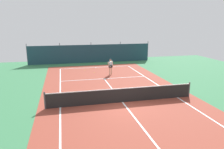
# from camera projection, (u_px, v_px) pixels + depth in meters

# --- Properties ---
(ground_plane) EXTENTS (36.00, 36.00, 0.00)m
(ground_plane) POSITION_uv_depth(u_px,v_px,m) (122.00, 102.00, 14.51)
(ground_plane) COLOR #387A4C
(court_surface) EXTENTS (11.02, 26.60, 0.01)m
(court_surface) POSITION_uv_depth(u_px,v_px,m) (122.00, 102.00, 14.51)
(court_surface) COLOR brown
(court_surface) RESTS_ON ground
(tennis_net) EXTENTS (10.12, 0.10, 1.10)m
(tennis_net) POSITION_uv_depth(u_px,v_px,m) (123.00, 95.00, 14.39)
(tennis_net) COLOR black
(tennis_net) RESTS_ON ground
(back_fence) EXTENTS (16.30, 0.98, 2.70)m
(back_fence) POSITION_uv_depth(u_px,v_px,m) (91.00, 57.00, 29.30)
(back_fence) COLOR #1E3D4C
(back_fence) RESTS_ON ground
(tennis_player) EXTENTS (0.57, 0.82, 1.64)m
(tennis_player) POSITION_uv_depth(u_px,v_px,m) (111.00, 66.00, 21.92)
(tennis_player) COLOR #D8AD8C
(tennis_player) RESTS_ON ground
(tennis_ball_near_player) EXTENTS (0.07, 0.07, 0.07)m
(tennis_ball_near_player) POSITION_uv_depth(u_px,v_px,m) (94.00, 72.00, 23.07)
(tennis_ball_near_player) COLOR #CCDB33
(tennis_ball_near_player) RESTS_ON ground
(tennis_ball_midcourt) EXTENTS (0.07, 0.07, 0.07)m
(tennis_ball_midcourt) POSITION_uv_depth(u_px,v_px,m) (85.00, 70.00, 24.00)
(tennis_ball_midcourt) COLOR #CCDB33
(tennis_ball_midcourt) RESTS_ON ground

